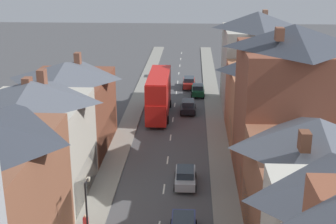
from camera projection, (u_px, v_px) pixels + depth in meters
pavement_left at (127, 130)px, 53.22m from camera, size 2.20×104.00×0.14m
pavement_right at (216, 131)px, 52.72m from camera, size 2.20×104.00×0.14m
centre_line_dashes at (171, 138)px, 51.09m from camera, size 0.14×97.80×0.01m
terrace_row_right at (303, 148)px, 33.12m from camera, size 8.00×64.75×14.57m
double_decker_bus_lead at (159, 94)px, 57.35m from camera, size 2.74×10.80×5.30m
car_near_blue at (160, 72)px, 76.84m from camera, size 1.90×3.81×1.65m
car_near_silver at (188, 106)px, 59.29m from camera, size 1.90×4.57×1.62m
car_parked_right_a at (189, 82)px, 70.38m from camera, size 1.90×4.43×1.70m
car_parked_left_b at (198, 90)px, 66.39m from camera, size 1.90×3.92×1.65m
car_mid_white at (185, 176)px, 40.16m from camera, size 1.90×4.00×1.62m
pedestrian_mid_right at (86, 224)px, 32.62m from camera, size 0.36×0.22×1.61m
street_lamp at (87, 214)px, 29.59m from camera, size 0.20×1.12×5.50m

